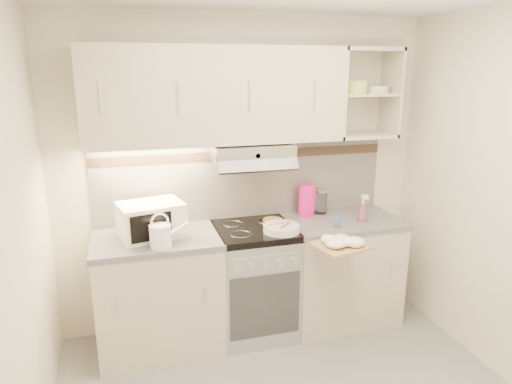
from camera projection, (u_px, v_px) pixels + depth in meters
room_shell at (289, 150)px, 2.66m from camera, size 3.04×2.84×2.52m
base_cabinet_left at (159, 295)px, 3.45m from camera, size 0.90×0.60×0.86m
worktop_left at (156, 240)px, 3.33m from camera, size 0.92×0.62×0.04m
base_cabinet_right at (340, 272)px, 3.85m from camera, size 0.90×0.60×0.86m
worktop_right at (342, 221)px, 3.74m from camera, size 0.92×0.62×0.04m
electric_range at (254, 280)px, 3.65m from camera, size 0.60×0.60×0.90m
microwave at (151, 220)px, 3.32m from camera, size 0.51×0.42×0.25m
watering_can at (162, 235)px, 3.12m from camera, size 0.29×0.15×0.25m
plate_stack at (281, 228)px, 3.43m from camera, size 0.28×0.28×0.06m
bread_loaf at (273, 221)px, 3.61m from camera, size 0.16×0.16×0.04m
pink_pitcher at (307, 200)px, 3.78m from camera, size 0.14×0.13×0.27m
glass_jar at (321, 201)px, 3.86m from camera, size 0.11×0.11×0.21m
spice_jar at (338, 222)px, 3.52m from camera, size 0.06×0.06×0.09m
spray_bottle at (363, 210)px, 3.66m from camera, size 0.09×0.09×0.23m
cutting_board at (340, 246)px, 3.25m from camera, size 0.41×0.38×0.02m
dish_towel at (342, 239)px, 3.25m from camera, size 0.33×0.29×0.08m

